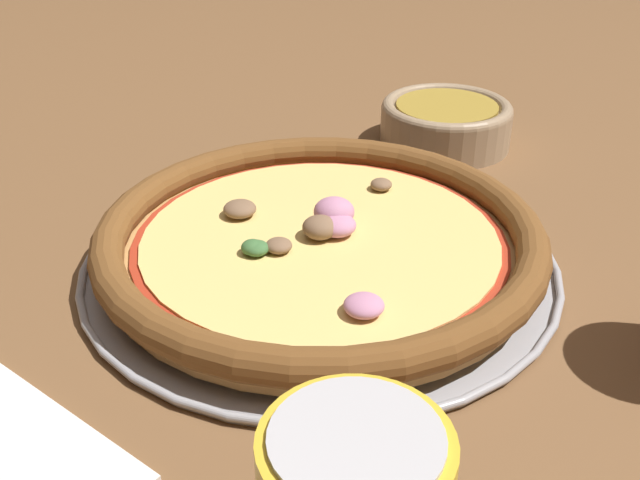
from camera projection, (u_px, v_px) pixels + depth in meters
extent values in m
plane|color=brown|center=(320.00, 266.00, 0.56)|extent=(3.00, 3.00, 0.00)
cylinder|color=#9E9EA3|center=(320.00, 263.00, 0.56)|extent=(0.35, 0.35, 0.01)
torus|color=#9E9EA3|center=(320.00, 260.00, 0.56)|extent=(0.35, 0.35, 0.01)
cylinder|color=tan|center=(320.00, 249.00, 0.55)|extent=(0.31, 0.31, 0.01)
torus|color=brown|center=(320.00, 233.00, 0.55)|extent=(0.33, 0.33, 0.02)
cylinder|color=#A32D19|center=(320.00, 241.00, 0.55)|extent=(0.28, 0.28, 0.00)
cylinder|color=#EAC670|center=(320.00, 238.00, 0.55)|extent=(0.26, 0.26, 0.00)
ellipsoid|color=#3D6B38|center=(253.00, 247.00, 0.53)|extent=(0.02, 0.02, 0.01)
ellipsoid|color=#C17FA3|center=(330.00, 211.00, 0.56)|extent=(0.04, 0.04, 0.02)
ellipsoid|color=brown|center=(381.00, 184.00, 0.61)|extent=(0.02, 0.02, 0.01)
ellipsoid|color=brown|center=(279.00, 245.00, 0.53)|extent=(0.02, 0.02, 0.01)
ellipsoid|color=#C17FA3|center=(364.00, 305.00, 0.46)|extent=(0.04, 0.04, 0.01)
ellipsoid|color=brown|center=(321.00, 225.00, 0.55)|extent=(0.03, 0.03, 0.02)
ellipsoid|color=brown|center=(242.00, 208.00, 0.58)|extent=(0.04, 0.04, 0.01)
ellipsoid|color=#3D6B38|center=(256.00, 248.00, 0.53)|extent=(0.02, 0.02, 0.01)
ellipsoid|color=#C17FA3|center=(337.00, 225.00, 0.55)|extent=(0.04, 0.04, 0.01)
cylinder|color=#9E8466|center=(447.00, 127.00, 0.75)|extent=(0.13, 0.13, 0.04)
torus|color=#9E8466|center=(449.00, 109.00, 0.74)|extent=(0.13, 0.13, 0.01)
cylinder|color=olive|center=(449.00, 107.00, 0.74)|extent=(0.10, 0.10, 0.00)
cylinder|color=#BCBCC1|center=(356.00, 438.00, 0.24)|extent=(0.06, 0.06, 0.00)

